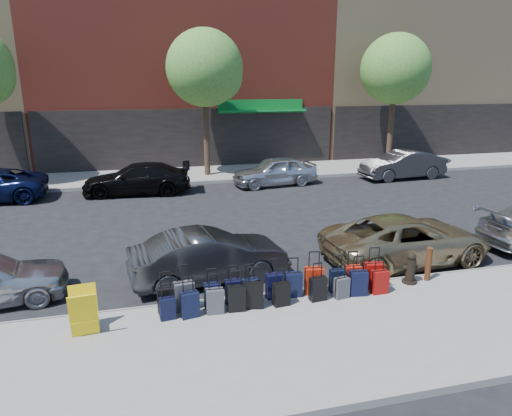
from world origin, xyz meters
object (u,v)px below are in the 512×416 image
object	(u,v)px
fire_hydrant	(411,269)
car_near_1	(209,256)
tree_center	(207,70)
tree_right	(398,71)
car_near_2	(406,239)
display_rack	(84,312)
suitcase_front_5	(275,286)
car_far_2	(275,171)
car_far_3	(402,165)
bollard	(428,264)
car_far_1	(137,179)

from	to	relation	value
fire_hydrant	car_near_1	size ratio (longest dim) A/B	0.20
tree_center	tree_right	bearing A→B (deg)	0.00
tree_center	car_near_2	bearing A→B (deg)	-73.84
display_rack	tree_right	bearing A→B (deg)	38.49
tree_center	display_rack	world-z (taller)	tree_center
tree_right	tree_center	bearing A→B (deg)	180.00
suitcase_front_5	car_near_2	size ratio (longest dim) A/B	0.20
tree_right	display_rack	size ratio (longest dim) A/B	7.70
tree_center	car_far_2	xyz separation A→B (m)	(2.77, -2.61, -4.71)
display_rack	car_far_3	size ratio (longest dim) A/B	0.21
tree_center	car_near_2	distance (m)	14.08
bollard	car_far_1	xyz separation A→B (m)	(-7.09, 11.51, 0.09)
bollard	car_near_2	size ratio (longest dim) A/B	0.18
tree_center	tree_right	xyz separation A→B (m)	(10.50, 0.00, 0.00)
display_rack	car_near_1	xyz separation A→B (m)	(2.81, 2.18, 0.05)
car_far_1	car_far_2	bearing A→B (deg)	95.99
car_near_2	car_far_2	xyz separation A→B (m)	(-0.92, 10.13, 0.03)
car_far_2	car_far_3	bearing A→B (deg)	81.68
suitcase_front_5	car_near_2	world-z (taller)	car_near_2
car_near_1	car_far_2	xyz separation A→B (m)	(4.66, 10.03, 0.04)
car_near_1	fire_hydrant	bearing A→B (deg)	-117.11
fire_hydrant	car_far_3	distance (m)	13.38
bollard	display_rack	world-z (taller)	display_rack
tree_center	car_far_3	world-z (taller)	tree_center
tree_center	bollard	bearing A→B (deg)	-76.69
tree_right	suitcase_front_5	xyz separation A→B (m)	(-11.13, -14.26, -4.96)
tree_right	car_far_2	size ratio (longest dim) A/B	1.77
display_rack	car_near_2	bearing A→B (deg)	8.14
tree_center	bollard	distance (m)	15.43
tree_right	car_far_1	distance (m)	15.23
tree_center	car_near_1	world-z (taller)	tree_center
tree_center	display_rack	distance (m)	16.27
tree_right	car_near_2	size ratio (longest dim) A/B	1.51
car_far_2	fire_hydrant	bearing A→B (deg)	-6.76
fire_hydrant	car_far_3	xyz separation A→B (m)	(6.74, 11.56, 0.20)
bollard	car_near_2	bearing A→B (deg)	78.39
fire_hydrant	car_far_1	bearing A→B (deg)	126.90
fire_hydrant	car_near_2	distance (m)	1.76
car_near_1	car_near_2	world-z (taller)	car_near_2
bollard	car_far_2	size ratio (longest dim) A/B	0.21
car_near_2	car_far_3	world-z (taller)	car_far_3
tree_right	car_near_1	size ratio (longest dim) A/B	1.81
tree_right	bollard	distance (m)	16.66
display_rack	car_far_2	distance (m)	14.32
display_rack	suitcase_front_5	bearing A→B (deg)	2.02
tree_right	car_far_1	world-z (taller)	tree_right
bollard	car_far_3	distance (m)	13.11
car_near_1	car_far_2	distance (m)	11.06
tree_center	car_far_2	bearing A→B (deg)	-43.30
suitcase_front_5	car_near_2	bearing A→B (deg)	17.74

